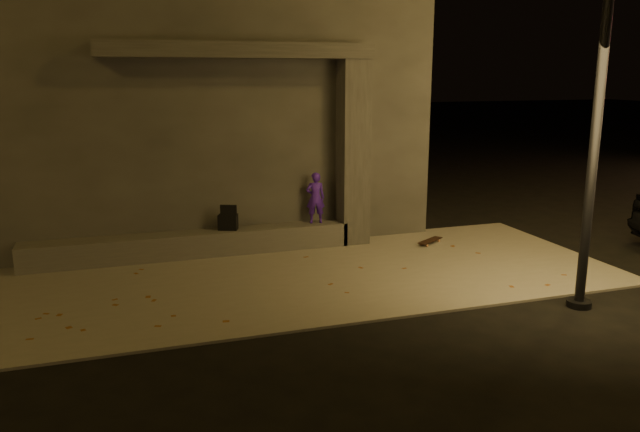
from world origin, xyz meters
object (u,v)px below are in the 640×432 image
object	(u,v)px
column	(353,153)
skateboarder	(315,198)
backpack	(228,221)
skateboard	(430,241)

from	to	relation	value
column	skateboarder	size ratio (longest dim) A/B	3.57
column	skateboarder	world-z (taller)	column
backpack	column	bearing A→B (deg)	21.81
skateboarder	backpack	size ratio (longest dim) A/B	2.04
skateboarder	skateboard	xyz separation A→B (m)	(2.21, -0.65, -0.89)
skateboarder	skateboard	world-z (taller)	skateboarder
skateboarder	backpack	bearing A→B (deg)	11.91
skateboard	backpack	bearing A→B (deg)	138.54
column	skateboarder	distance (m)	1.15
backpack	skateboard	size ratio (longest dim) A/B	0.72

